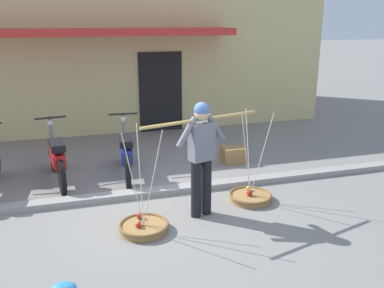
{
  "coord_description": "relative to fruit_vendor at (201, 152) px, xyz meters",
  "views": [
    {
      "loc": [
        -1.13,
        -5.57,
        2.79
      ],
      "look_at": [
        0.7,
        0.6,
        0.85
      ],
      "focal_mm": 39.04,
      "sensor_mm": 36.0,
      "label": 1
    }
  ],
  "objects": [
    {
      "name": "sidewalk_curb",
      "position": [
        -0.59,
        0.92,
        -0.93
      ],
      "size": [
        20.0,
        0.24,
        0.1
      ],
      "primitive_type": "cube",
      "color": "gray",
      "rests_on": "ground"
    },
    {
      "name": "ground_plane",
      "position": [
        -0.59,
        0.22,
        -0.98
      ],
      "size": [
        90.0,
        90.0,
        0.0
      ],
      "primitive_type": "plane",
      "color": "gray"
    },
    {
      "name": "storefront_building",
      "position": [
        -1.45,
        7.46,
        1.12
      ],
      "size": [
        13.0,
        6.0,
        4.2
      ],
      "color": "#DBC684",
      "rests_on": "ground"
    },
    {
      "name": "motorcycle_second_in_row",
      "position": [
        -2.04,
        1.96,
        -0.53
      ],
      "size": [
        0.54,
        1.81,
        1.09
      ],
      "color": "black",
      "rests_on": "ground"
    },
    {
      "name": "wooden_crate",
      "position": [
        1.33,
        2.06,
        -0.82
      ],
      "size": [
        0.44,
        0.36,
        0.32
      ],
      "primitive_type": "cube",
      "color": "olive",
      "rests_on": "ground"
    },
    {
      "name": "motorcycle_third_in_row",
      "position": [
        -0.83,
        1.9,
        -0.53
      ],
      "size": [
        0.54,
        1.82,
        1.09
      ],
      "color": "black",
      "rests_on": "ground"
    },
    {
      "name": "fruit_basket_left_side",
      "position": [
        -0.9,
        -0.25,
        -0.91
      ],
      "size": [
        0.69,
        0.69,
        1.45
      ],
      "color": "#9E7542",
      "rests_on": "ground"
    },
    {
      "name": "fruit_vendor",
      "position": [
        0.0,
        0.0,
        0.0
      ],
      "size": [
        1.82,
        0.55,
        1.7
      ],
      "color": "black",
      "rests_on": "ground"
    },
    {
      "name": "fruit_basket_right_side",
      "position": [
        0.9,
        0.25,
        -0.91
      ],
      "size": [
        0.69,
        0.69,
        1.45
      ],
      "color": "#9E7542",
      "rests_on": "ground"
    }
  ]
}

